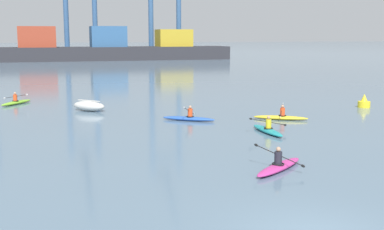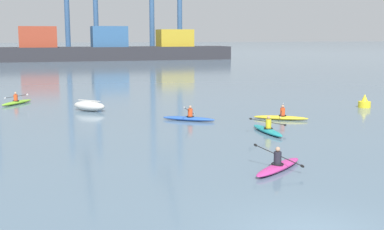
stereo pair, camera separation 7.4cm
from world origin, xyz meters
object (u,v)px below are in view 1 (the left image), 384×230
Objects in this scene: channel_buoy at (364,103)px; kayak_magenta at (279,166)px; kayak_lime at (16,102)px; kayak_blue at (189,118)px; capsized_dinghy at (89,106)px; kayak_teal at (268,130)px; container_barge at (108,49)px; kayak_yellow at (281,117)px.

kayak_magenta is at bearing -135.20° from channel_buoy.
kayak_blue is (10.67, -11.00, 0.00)m from kayak_lime.
capsized_dinghy is at bearing -44.94° from kayak_lime.
kayak_blue reaches higher than kayak_teal.
kayak_magenta is at bearing -64.72° from kayak_lime.
container_barge reaches higher than channel_buoy.
kayak_teal is at bearing -148.49° from channel_buoy.
container_barge is 17.03× the size of kayak_blue.
capsized_dinghy is 13.86m from kayak_teal.
kayak_blue is (-4.93, -79.27, -2.32)m from container_barge.
container_barge is 78.06m from channel_buoy.
kayak_teal is at bearing -126.00° from kayak_yellow.
kayak_blue is (-14.00, -1.77, -0.19)m from channel_buoy.
container_barge is 53.41× the size of channel_buoy.
channel_buoy reaches higher than kayak_yellow.
container_barge is 16.58× the size of kayak_yellow.
kayak_magenta reaches higher than kayak_teal.
kayak_magenta is 0.91× the size of kayak_teal.
kayak_blue is at bearing 166.77° from kayak_yellow.
channel_buoy is 26.34m from kayak_lime.
kayak_yellow is at bearing -89.48° from container_barge.
channel_buoy is at bearing 31.51° from kayak_teal.
kayak_blue is at bearing -93.56° from container_barge.
container_barge is at bearing 77.13° from kayak_lime.
container_barge is 15.70× the size of kayak_teal.
kayak_yellow is (5.48, 10.63, 0.00)m from kayak_magenta.
kayak_yellow reaches higher than capsized_dinghy.
capsized_dinghy is 0.81× the size of kayak_yellow.
container_barge is 20.36× the size of capsized_dinghy.
container_barge is 91.38m from kayak_magenta.
kayak_teal is (-10.98, -6.73, -0.19)m from channel_buoy.
kayak_yellow is at bearing 62.72° from kayak_magenta.
kayak_lime and kayak_teal have the same top height.
kayak_lime is 15.32m from kayak_blue.
container_barge reaches higher than kayak_blue.
kayak_magenta is (-13.82, -13.73, -0.19)m from channel_buoy.
kayak_teal is at bearing -58.76° from kayak_blue.
kayak_blue is (5.58, -5.91, -0.18)m from capsized_dinghy.
kayak_lime is (-24.67, 9.23, -0.19)m from channel_buoy.
container_barge reaches higher than capsized_dinghy.
capsized_dinghy is 20.01m from channel_buoy.
kayak_teal reaches higher than capsized_dinghy.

